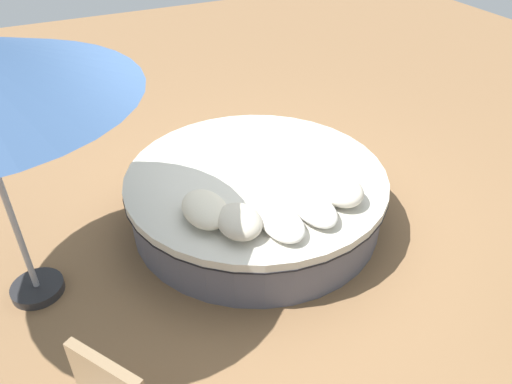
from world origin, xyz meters
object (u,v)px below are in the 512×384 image
(throw_pillow_1, at_px, (239,221))
(throw_pillow_3, at_px, (314,209))
(throw_pillow_0, at_px, (205,209))
(throw_pillow_4, at_px, (340,190))
(throw_pillow_2, at_px, (282,224))
(round_bed, at_px, (256,196))

(throw_pillow_1, height_order, throw_pillow_3, throw_pillow_1)
(throw_pillow_0, height_order, throw_pillow_4, throw_pillow_4)
(throw_pillow_3, bearing_deg, throw_pillow_1, 82.85)
(throw_pillow_2, bearing_deg, round_bed, -11.50)
(throw_pillow_3, height_order, throw_pillow_4, throw_pillow_4)
(throw_pillow_0, bearing_deg, throw_pillow_3, -113.41)
(throw_pillow_0, distance_m, throw_pillow_2, 0.67)
(throw_pillow_1, xyz_separation_m, throw_pillow_4, (0.01, -0.99, 0.00))
(throw_pillow_4, bearing_deg, throw_pillow_2, 103.36)
(throw_pillow_2, xyz_separation_m, throw_pillow_3, (0.06, -0.34, 0.00))
(throw_pillow_4, bearing_deg, throw_pillow_0, 76.98)
(throw_pillow_2, distance_m, throw_pillow_4, 0.69)
(round_bed, height_order, throw_pillow_1, throw_pillow_1)
(throw_pillow_4, bearing_deg, throw_pillow_1, 90.81)
(round_bed, height_order, throw_pillow_4, throw_pillow_4)
(round_bed, xyz_separation_m, throw_pillow_1, (-0.72, 0.50, 0.36))
(throw_pillow_1, height_order, throw_pillow_4, throw_pillow_4)
(round_bed, distance_m, throw_pillow_4, 0.94)
(throw_pillow_1, bearing_deg, throw_pillow_0, 33.64)
(throw_pillow_2, relative_size, throw_pillow_3, 0.91)
(throw_pillow_0, bearing_deg, throw_pillow_2, -130.06)
(throw_pillow_0, height_order, throw_pillow_2, throw_pillow_0)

